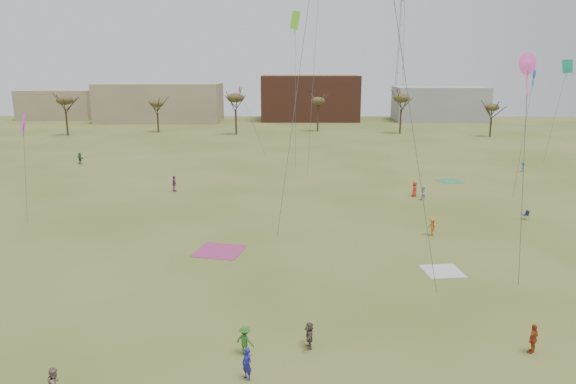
{
  "coord_description": "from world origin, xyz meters",
  "views": [
    {
      "loc": [
        0.36,
        -26.43,
        14.79
      ],
      "look_at": [
        0.0,
        12.0,
        5.5
      ],
      "focal_mm": 32.89,
      "sensor_mm": 36.0,
      "label": 1
    }
  ],
  "objects_px": {
    "flyer_near_center": "(245,340)",
    "radio_tower": "(400,48)",
    "spectator_fore_a": "(533,339)",
    "flyer_near_right": "(247,364)",
    "camp_chair_right": "(525,217)"
  },
  "relations": [
    {
      "from": "flyer_near_right",
      "to": "camp_chair_right",
      "type": "height_order",
      "value": "flyer_near_right"
    },
    {
      "from": "flyer_near_center",
      "to": "camp_chair_right",
      "type": "bearing_deg",
      "value": -108.25
    },
    {
      "from": "camp_chair_right",
      "to": "radio_tower",
      "type": "distance_m",
      "value": 103.41
    },
    {
      "from": "flyer_near_center",
      "to": "radio_tower",
      "type": "height_order",
      "value": "radio_tower"
    },
    {
      "from": "camp_chair_right",
      "to": "radio_tower",
      "type": "relative_size",
      "value": 0.02
    },
    {
      "from": "spectator_fore_a",
      "to": "radio_tower",
      "type": "height_order",
      "value": "radio_tower"
    },
    {
      "from": "flyer_near_center",
      "to": "camp_chair_right",
      "type": "distance_m",
      "value": 35.69
    },
    {
      "from": "spectator_fore_a",
      "to": "radio_tower",
      "type": "bearing_deg",
      "value": -141.42
    },
    {
      "from": "camp_chair_right",
      "to": "flyer_near_center",
      "type": "bearing_deg",
      "value": -58.56
    },
    {
      "from": "flyer_near_center",
      "to": "spectator_fore_a",
      "type": "distance_m",
      "value": 15.12
    },
    {
      "from": "flyer_near_right",
      "to": "spectator_fore_a",
      "type": "relative_size",
      "value": 0.99
    },
    {
      "from": "flyer_near_center",
      "to": "radio_tower",
      "type": "xyz_separation_m",
      "value": [
        32.12,
        126.55,
        18.42
      ]
    },
    {
      "from": "flyer_near_right",
      "to": "spectator_fore_a",
      "type": "bearing_deg",
      "value": 54.61
    },
    {
      "from": "flyer_near_center",
      "to": "spectator_fore_a",
      "type": "bearing_deg",
      "value": -151.9
    },
    {
      "from": "spectator_fore_a",
      "to": "camp_chair_right",
      "type": "distance_m",
      "value": 26.86
    }
  ]
}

